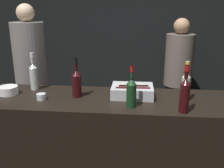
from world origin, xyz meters
TOP-DOWN VIEW (x-y plane):
  - wall_back_chalkboard at (0.00, 2.29)m, footprint 6.40×0.06m
  - bar_counter at (0.00, 0.32)m, footprint 2.51×0.64m
  - ice_bin_with_bottles at (0.17, 0.39)m, footprint 0.36×0.27m
  - bowl_white at (-0.93, 0.34)m, footprint 0.17×0.17m
  - candle_votive at (-0.59, 0.23)m, footprint 0.08×0.08m
  - red_wine_bottle_tall at (0.56, 0.08)m, footprint 0.07×0.07m
  - rose_wine_bottle at (0.61, 0.34)m, footprint 0.07×0.07m
  - red_wine_bottle_black_foil at (-0.30, 0.34)m, footprint 0.08×0.08m
  - red_wine_bottle_burgundy at (0.17, 0.15)m, footprint 0.08×0.08m
  - white_wine_bottle at (-0.75, 0.50)m, footprint 0.07×0.07m
  - person_in_hoodie at (-1.10, 1.22)m, footprint 0.39×0.39m
  - person_blond_tee at (0.79, 1.76)m, footprint 0.38×0.38m

SIDE VIEW (x-z plane):
  - bar_counter at x=0.00m, z-range 0.00..1.06m
  - person_blond_tee at x=0.79m, z-range 0.09..1.77m
  - person_in_hoodie at x=-1.10m, z-range 0.11..1.96m
  - candle_votive at x=-0.59m, z-range 1.06..1.11m
  - bowl_white at x=-0.93m, z-range 1.06..1.13m
  - ice_bin_with_bottles at x=0.17m, z-range 1.06..1.16m
  - red_wine_bottle_burgundy at x=0.17m, z-range 1.02..1.35m
  - red_wine_bottle_black_foil at x=-0.30m, z-range 1.02..1.36m
  - rose_wine_bottle at x=0.61m, z-range 1.03..1.36m
  - white_wine_bottle at x=-0.75m, z-range 1.03..1.38m
  - red_wine_bottle_tall at x=0.56m, z-range 1.03..1.38m
  - wall_back_chalkboard at x=0.00m, z-range 0.00..2.80m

